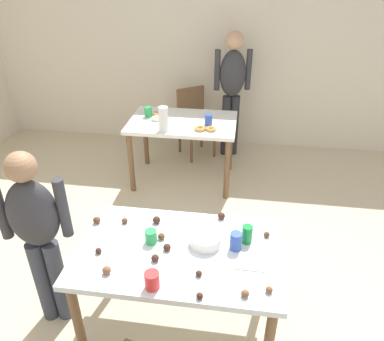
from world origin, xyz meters
TOP-DOWN VIEW (x-y plane):
  - ground_plane at (0.00, 0.00)m, footprint 6.40×6.40m
  - wall_back at (0.00, 3.20)m, footprint 6.40×0.10m
  - dining_table_near at (-0.09, 0.00)m, footprint 1.27×0.79m
  - dining_table_far at (-0.40, 2.04)m, footprint 1.17×0.76m
  - chair_far_table at (-0.37, 2.77)m, footprint 0.56×0.56m
  - person_girl_near at (-1.00, -0.01)m, footprint 0.45×0.26m
  - person_adult_far at (0.09, 2.80)m, footprint 0.46×0.26m
  - mixing_bowl at (0.07, 0.07)m, footprint 0.20×0.20m
  - soda_can at (0.33, 0.13)m, footprint 0.07×0.07m
  - fork_near at (0.35, -0.11)m, footprint 0.17×0.02m
  - cup_near_0 at (-0.18, -0.32)m, footprint 0.08×0.08m
  - cup_near_1 at (0.26, 0.06)m, footprint 0.07×0.07m
  - cup_near_2 at (-0.27, 0.04)m, footprint 0.07×0.07m
  - cake_ball_0 at (-0.68, 0.18)m, footprint 0.05×0.05m
  - cake_ball_1 at (0.07, -0.20)m, footprint 0.04×0.04m
  - cake_ball_2 at (0.46, 0.20)m, footprint 0.04×0.04m
  - cake_ball_3 at (-0.16, -0.02)m, footprint 0.05×0.05m
  - cake_ball_4 at (0.09, -0.36)m, footprint 0.04×0.04m
  - cake_ball_5 at (0.15, 0.35)m, footprint 0.05×0.05m
  - cake_ball_6 at (0.33, -0.31)m, footprint 0.04×0.04m
  - cake_ball_7 at (-0.49, 0.21)m, footprint 0.04×0.04m
  - cake_ball_8 at (-0.21, -0.12)m, footprint 0.05×0.05m
  - cake_ball_9 at (-0.21, 0.08)m, footprint 0.04×0.04m
  - cake_ball_10 at (-0.28, 0.24)m, footprint 0.05×0.05m
  - cake_ball_11 at (-0.46, -0.26)m, footprint 0.05×0.05m
  - cake_ball_12 at (-0.56, -0.10)m, footprint 0.04×0.04m
  - cake_ball_13 at (0.46, -0.26)m, footprint 0.04×0.04m
  - pitcher_far at (-0.55, 1.76)m, footprint 0.10×0.10m
  - cup_far_0 at (-0.11, 1.97)m, footprint 0.08×0.08m
  - cup_far_1 at (-0.80, 2.11)m, footprint 0.08×0.08m
  - donut_far_0 at (-0.68, 2.02)m, footprint 0.13×0.13m
  - donut_far_1 at (-0.18, 1.82)m, footprint 0.12×0.12m
  - donut_far_2 at (-0.70, 2.17)m, footprint 0.12×0.12m
  - donut_far_3 at (-0.07, 1.83)m, footprint 0.11×0.11m

SIDE VIEW (x-z plane):
  - ground_plane at x=0.00m, z-range 0.00..0.00m
  - chair_far_table at x=-0.37m, z-range 0.06..0.93m
  - dining_table_far at x=-0.40m, z-range 0.27..1.02m
  - dining_table_near at x=-0.09m, z-range 0.28..1.03m
  - fork_near at x=0.35m, z-range 0.75..0.76m
  - donut_far_3 at x=-0.07m, z-range 0.75..0.78m
  - donut_far_1 at x=-0.18m, z-range 0.75..0.79m
  - donut_far_2 at x=-0.70m, z-range 0.75..0.79m
  - cake_ball_1 at x=0.07m, z-range 0.75..0.79m
  - donut_far_0 at x=-0.68m, z-range 0.75..0.79m
  - cake_ball_4 at x=0.09m, z-range 0.75..0.79m
  - cake_ball_2 at x=0.46m, z-range 0.75..0.79m
  - cake_ball_12 at x=-0.56m, z-range 0.75..0.79m
  - cake_ball_13 at x=0.46m, z-range 0.75..0.79m
  - cake_ball_7 at x=-0.49m, z-range 0.75..0.79m
  - cake_ball_6 at x=0.33m, z-range 0.75..0.79m
  - cake_ball_9 at x=-0.21m, z-range 0.75..0.79m
  - cake_ball_8 at x=-0.21m, z-range 0.75..0.80m
  - cake_ball_3 at x=-0.16m, z-range 0.75..0.80m
  - cake_ball_5 at x=0.15m, z-range 0.75..0.80m
  - cake_ball_0 at x=-0.68m, z-range 0.75..0.80m
  - cake_ball_11 at x=-0.46m, z-range 0.75..0.80m
  - cake_ball_10 at x=-0.28m, z-range 0.75..0.80m
  - mixing_bowl at x=0.07m, z-range 0.75..0.82m
  - cup_near_2 at x=-0.27m, z-range 0.75..0.84m
  - cup_near_0 at x=-0.18m, z-range 0.75..0.85m
  - cup_far_1 at x=-0.80m, z-range 0.75..0.86m
  - person_girl_near at x=-1.00m, z-range 0.12..1.49m
  - cup_far_0 at x=-0.11m, z-range 0.75..0.87m
  - cup_near_1 at x=0.26m, z-range 0.75..0.87m
  - soda_can at x=0.33m, z-range 0.75..0.87m
  - pitcher_far at x=-0.55m, z-range 0.75..1.01m
  - person_adult_far at x=0.09m, z-range 0.16..1.75m
  - wall_back at x=0.00m, z-range 0.00..2.60m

